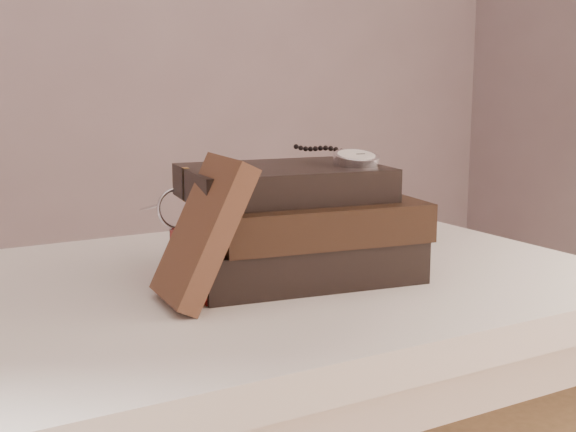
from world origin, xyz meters
TOP-DOWN VIEW (x-y plane):
  - table at (0.00, 0.35)m, footprint 1.00×0.60m
  - book_stack at (0.12, 0.32)m, footprint 0.30×0.23m
  - journal at (-0.03, 0.27)m, footprint 0.10×0.11m
  - pocket_watch at (0.18, 0.30)m, footprint 0.06×0.16m
  - eyeglasses at (0.04, 0.42)m, footprint 0.13×0.15m

SIDE VIEW (x-z plane):
  - table at x=0.00m, z-range 0.28..1.03m
  - book_stack at x=0.12m, z-range 0.75..0.88m
  - eyeglasses at x=0.04m, z-range 0.80..0.85m
  - journal at x=-0.03m, z-range 0.75..0.91m
  - pocket_watch at x=0.18m, z-range 0.88..0.90m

